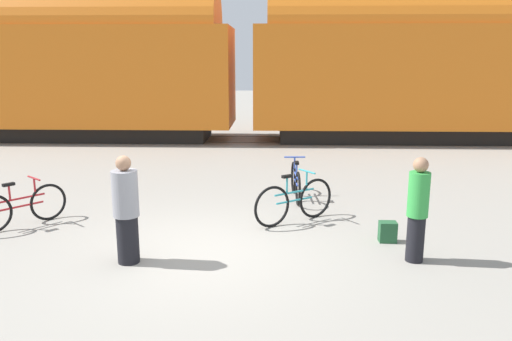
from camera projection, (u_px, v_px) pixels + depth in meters
The scene contains 10 objects.
ground_plane at pixel (201, 252), 7.77m from camera, with size 80.00×80.00×0.00m, color gray.
freight_train at pixel (243, 60), 17.94m from camera, with size 24.27×3.07×5.52m.
rail_near at pixel (243, 142), 17.88m from camera, with size 36.27×0.07×0.01m, color #4C4238.
rail_far at pixel (245, 136), 19.28m from camera, with size 36.27×0.07×0.01m, color #4C4238.
bicycle_blue at pixel (296, 182), 10.68m from camera, with size 0.46×1.70×0.87m.
bicycle_teal at pixel (294, 201), 9.12m from camera, with size 1.46×1.07×0.94m.
bicycle_maroon at pixel (21, 207), 8.89m from camera, with size 1.12×1.33×0.86m.
person_in_grey at pixel (126, 211), 7.23m from camera, with size 0.38×0.38×1.61m.
person_in_green at pixel (418, 209), 7.27m from camera, with size 0.31×0.31×1.58m.
backpack at pixel (388, 232), 8.18m from camera, with size 0.28×0.20×0.34m.
Camera 1 is at (1.11, -7.27, 2.95)m, focal length 35.00 mm.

